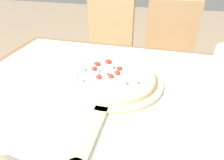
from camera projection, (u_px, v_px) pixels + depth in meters
name	position (u px, v px, depth m)	size (l,w,h in m)	color
dining_table	(109.00, 115.00, 0.80)	(1.25, 1.00, 0.72)	brown
towel_cloth	(109.00, 95.00, 0.75)	(1.17, 0.92, 0.00)	silver
pizza_peel	(112.00, 84.00, 0.79)	(0.39, 0.62, 0.01)	#D6B784
pizza	(114.00, 77.00, 0.80)	(0.33, 0.33, 0.03)	beige
chair_left	(107.00, 48.00, 1.63)	(0.44, 0.44, 0.90)	tan
chair_right	(170.00, 55.00, 1.53)	(0.44, 0.44, 0.90)	tan
flour_cup	(224.00, 56.00, 0.89)	(0.08, 0.08, 0.12)	#B2B7BC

